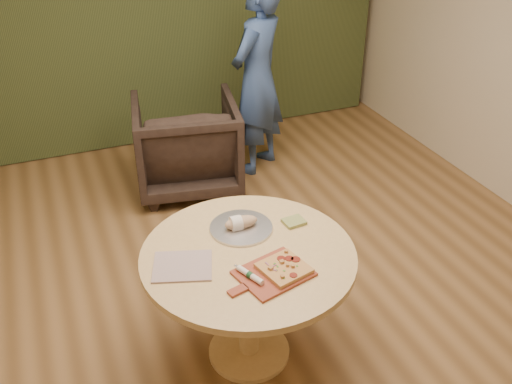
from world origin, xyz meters
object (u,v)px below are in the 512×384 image
Objects in this scene: bread_roll at (240,223)px; armchair at (186,140)px; person_standing at (257,78)px; pizza_paddle at (272,274)px; flatbread_pizza at (284,268)px; serving_tray at (241,228)px; cutlery_roll at (250,275)px; pedestal_table at (248,273)px.

armchair is at bearing 84.01° from bread_roll.
bread_roll is 0.11× the size of person_standing.
pizza_paddle is 2.44× the size of bread_roll.
serving_tray is (-0.07, 0.44, -0.02)m from flatbread_pizza.
serving_tray is (0.00, 0.44, -0.00)m from pizza_paddle.
flatbread_pizza is at bearing 33.30° from person_standing.
serving_tray is (0.12, 0.43, -0.02)m from cutlery_roll.
person_standing is at bearing 65.19° from bread_roll.
bread_roll reaches higher than cutlery_roll.
person_standing is (1.00, 2.35, 0.09)m from cutlery_roll.
cutlery_roll is 0.54× the size of serving_tray.
armchair is at bearing 83.71° from pedestal_table.
armchair is (0.18, 2.26, -0.31)m from pizza_paddle.
person_standing is (0.88, 2.36, 0.11)m from pizza_paddle.
cutlery_roll is (-0.07, -0.21, 0.17)m from pedestal_table.
person_standing reaches higher than cutlery_roll.
flatbread_pizza is 0.45m from serving_tray.
flatbread_pizza is 0.18m from cutlery_roll.
pizza_paddle is at bearing -27.87° from cutlery_roll.
pizza_paddle is 1.76× the size of flatbread_pizza.
person_standing is (0.70, 0.11, 0.42)m from armchair.
cutlery_roll is at bearing 29.39° from person_standing.
armchair reaches higher than pedestal_table.
flatbread_pizza is at bearing -81.51° from serving_tray.
armchair is (0.22, 2.04, -0.17)m from pedestal_table.
serving_tray is at bearing 52.00° from cutlery_roll.
bread_roll reaches higher than flatbread_pizza.
flatbread_pizza reaches higher than serving_tray.
flatbread_pizza is 2.29m from armchair.
serving_tray is at bearing 27.73° from person_standing.
cutlery_roll is at bearing -105.00° from serving_tray.
bread_roll is 0.22× the size of armchair.
flatbread_pizza is 0.45m from bread_roll.
pizza_paddle is at bearing -79.10° from pedestal_table.
pedestal_table is 0.29m from bread_roll.
flatbread_pizza reaches higher than pizza_paddle.
person_standing reaches higher than serving_tray.
pedestal_table is at bearing 116.31° from flatbread_pizza.
pizza_paddle is 0.27× the size of person_standing.
cutlery_roll is 2.56m from person_standing.
serving_tray is 1.85m from armchair.
flatbread_pizza is at bearing 97.55° from armchair.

